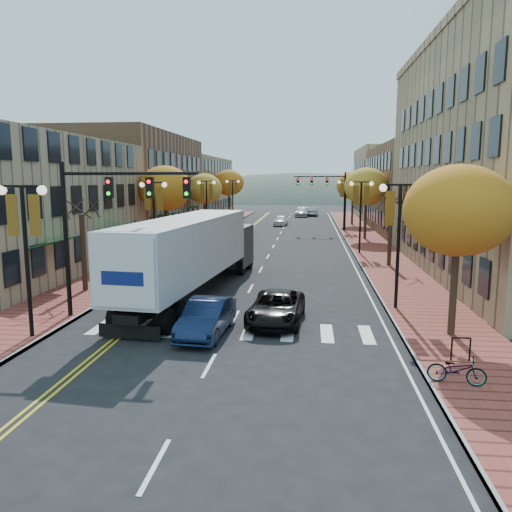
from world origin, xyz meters
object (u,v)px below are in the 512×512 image
(semi_truck, at_px, (195,249))
(black_suv, at_px, (276,308))
(bicycle, at_px, (457,370))
(navy_sedan, at_px, (207,317))

(semi_truck, relative_size, black_suv, 3.58)
(bicycle, bearing_deg, black_suv, 56.34)
(semi_truck, xyz_separation_m, bicycle, (10.60, -11.21, -1.91))
(black_suv, bearing_deg, bicycle, -43.39)
(black_suv, relative_size, bicycle, 2.88)
(semi_truck, distance_m, navy_sedan, 7.39)
(navy_sedan, bearing_deg, bicycle, -23.14)
(semi_truck, height_order, black_suv, semi_truck)
(semi_truck, relative_size, bicycle, 10.30)
(bicycle, bearing_deg, semi_truck, 57.07)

